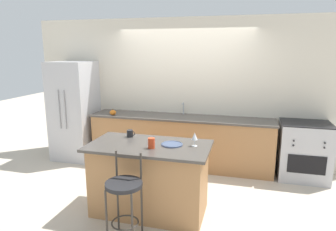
{
  "coord_description": "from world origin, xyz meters",
  "views": [
    {
      "loc": [
        1.15,
        -4.81,
        2.12
      ],
      "look_at": [
        -0.01,
        -0.49,
        1.13
      ],
      "focal_mm": 32.0,
      "sensor_mm": 36.0,
      "label": 1
    }
  ],
  "objects": [
    {
      "name": "ground_plane",
      "position": [
        0.0,
        0.0,
        0.0
      ],
      "size": [
        18.0,
        18.0,
        0.0
      ],
      "primitive_type": "plane",
      "color": "beige"
    },
    {
      "name": "wall_back",
      "position": [
        0.0,
        0.69,
        1.35
      ],
      "size": [
        6.0,
        0.07,
        2.7
      ],
      "color": "beige",
      "rests_on": "ground_plane"
    },
    {
      "name": "back_counter",
      "position": [
        0.0,
        0.37,
        0.47
      ],
      "size": [
        3.33,
        0.67,
        0.94
      ],
      "color": "#A87547",
      "rests_on": "ground_plane"
    },
    {
      "name": "sink_faucet",
      "position": [
        0.0,
        0.57,
        1.07
      ],
      "size": [
        0.02,
        0.13,
        0.22
      ],
      "color": "#ADAFB5",
      "rests_on": "back_counter"
    },
    {
      "name": "kitchen_island",
      "position": [
        -0.03,
        -1.35,
        0.47
      ],
      "size": [
        1.56,
        0.85,
        0.93
      ],
      "color": "#A87547",
      "rests_on": "ground_plane"
    },
    {
      "name": "refrigerator",
      "position": [
        -2.12,
        0.28,
        0.95
      ],
      "size": [
        0.75,
        0.8,
        1.9
      ],
      "color": "#BCBCC1",
      "rests_on": "ground_plane"
    },
    {
      "name": "oven_range",
      "position": [
        2.1,
        0.34,
        0.48
      ],
      "size": [
        0.79,
        0.68,
        0.96
      ],
      "color": "#B7B7BC",
      "rests_on": "ground_plane"
    },
    {
      "name": "bar_stool_near",
      "position": [
        -0.11,
        -1.99,
        0.57
      ],
      "size": [
        0.41,
        0.41,
        1.0
      ],
      "color": "#332D28",
      "rests_on": "ground_plane"
    },
    {
      "name": "dinner_plate",
      "position": [
        0.25,
        -1.28,
        0.94
      ],
      "size": [
        0.28,
        0.28,
        0.02
      ],
      "color": "#425170",
      "rests_on": "kitchen_island"
    },
    {
      "name": "wine_glass",
      "position": [
        0.54,
        -1.26,
        1.06
      ],
      "size": [
        0.08,
        0.08,
        0.18
      ],
      "color": "white",
      "rests_on": "kitchen_island"
    },
    {
      "name": "coffee_mug",
      "position": [
        -0.4,
        -1.08,
        0.98
      ],
      "size": [
        0.12,
        0.09,
        0.1
      ],
      "color": "#232326",
      "rests_on": "kitchen_island"
    },
    {
      "name": "tumbler_cup",
      "position": [
        0.04,
        -1.47,
        1.0
      ],
      "size": [
        0.08,
        0.08,
        0.13
      ],
      "color": "red",
      "rests_on": "kitchen_island"
    },
    {
      "name": "pumpkin_decoration",
      "position": [
        -1.25,
        0.16,
        0.98
      ],
      "size": [
        0.12,
        0.12,
        0.12
      ],
      "color": "orange",
      "rests_on": "back_counter"
    }
  ]
}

